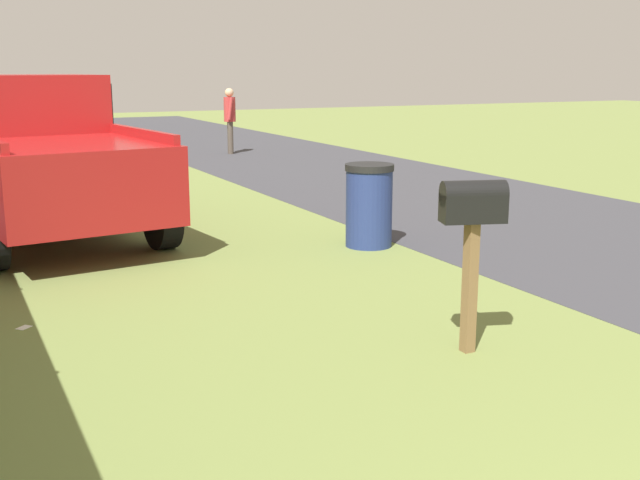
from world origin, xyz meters
TOP-DOWN VIEW (x-y plane):
  - mailbox at (4.97, -0.47)m, footprint 0.34×0.52m
  - pickup_truck at (11.26, 1.91)m, footprint 5.23×2.70m
  - trash_bin at (8.55, -1.63)m, footprint 0.60×0.60m
  - pedestrian at (19.48, -3.78)m, footprint 0.47×0.30m
  - litter_wrapper_midfield_b at (7.12, 2.59)m, footprint 0.14×0.15m

SIDE VIEW (x-z plane):
  - litter_wrapper_midfield_b at x=7.12m, z-range 0.00..0.01m
  - trash_bin at x=8.55m, z-range 0.00..1.03m
  - pedestrian at x=19.48m, z-range 0.13..1.81m
  - mailbox at x=4.97m, z-range 0.40..1.76m
  - pickup_truck at x=11.26m, z-range 0.06..2.15m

